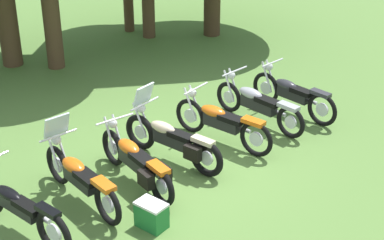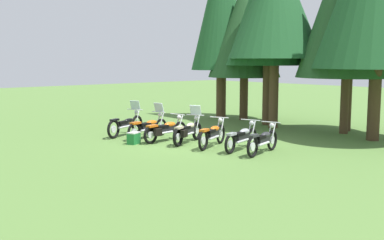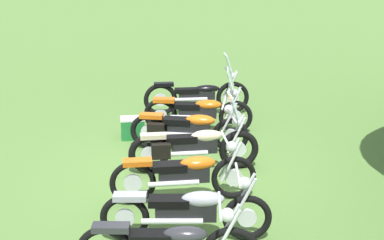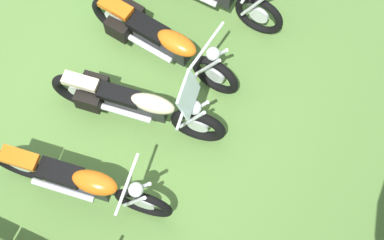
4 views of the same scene
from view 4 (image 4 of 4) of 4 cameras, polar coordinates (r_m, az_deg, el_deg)
name	(u,v)px [view 4 (image 4 of 4)]	position (r m, az deg, el deg)	size (l,w,h in m)	color
ground_plane	(135,122)	(7.83, -5.43, -0.22)	(80.00, 80.00, 0.00)	#547A38
motorcycle_2	(160,40)	(7.83, -3.04, 7.55)	(0.78, 2.27, 0.99)	black
motorcycle_3	(135,104)	(7.42, -5.41, 1.49)	(1.08, 2.15, 1.36)	black
motorcycle_4	(81,182)	(7.15, -10.46, -5.80)	(1.06, 2.13, 1.01)	black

